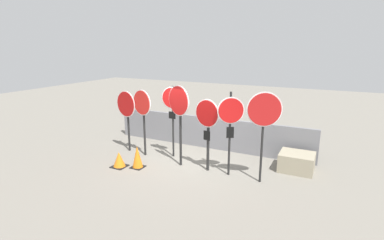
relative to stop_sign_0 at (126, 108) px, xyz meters
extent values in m
plane|color=gray|center=(2.47, -0.06, -1.60)|extent=(40.00, 40.00, 0.00)
cube|color=slate|center=(2.47, 1.63, -1.00)|extent=(7.76, 0.12, 1.19)
cylinder|color=black|center=(0.01, 0.05, -0.53)|extent=(0.08, 0.08, 2.15)
cylinder|color=white|center=(0.00, -0.01, 0.16)|extent=(0.93, 0.23, 0.94)
cylinder|color=#AD0F0F|center=(-0.01, -0.03, 0.16)|extent=(0.87, 0.21, 0.88)
cylinder|color=black|center=(0.80, -0.08, -0.53)|extent=(0.07, 0.07, 2.14)
cylinder|color=white|center=(0.79, -0.14, 0.30)|extent=(0.86, 0.26, 0.88)
cylinder|color=red|center=(0.78, -0.16, 0.30)|extent=(0.80, 0.24, 0.82)
cylinder|color=black|center=(1.76, 0.26, -0.36)|extent=(0.07, 0.07, 2.47)
cylinder|color=white|center=(1.76, 0.20, 0.49)|extent=(0.73, 0.08, 0.73)
cylinder|color=red|center=(1.76, 0.18, 0.49)|extent=(0.67, 0.07, 0.67)
cube|color=black|center=(1.76, 0.20, -0.11)|extent=(0.25, 0.04, 0.24)
cylinder|color=black|center=(2.37, -0.33, -0.31)|extent=(0.08, 0.08, 2.57)
cylinder|color=white|center=(2.34, -0.38, 0.54)|extent=(0.89, 0.38, 0.95)
cylinder|color=red|center=(2.34, -0.40, 0.54)|extent=(0.84, 0.36, 0.89)
cylinder|color=black|center=(3.31, -0.31, -0.52)|extent=(0.09, 0.09, 2.15)
cylinder|color=white|center=(3.30, -0.38, 0.23)|extent=(0.83, 0.22, 0.85)
cylinder|color=#AD0F0F|center=(3.29, -0.40, 0.23)|extent=(0.77, 0.21, 0.79)
cube|color=black|center=(3.30, -0.38, -0.46)|extent=(0.23, 0.08, 0.29)
cylinder|color=black|center=(4.00, -0.34, -0.34)|extent=(0.07, 0.07, 2.52)
cylinder|color=white|center=(4.03, -0.39, 0.39)|extent=(0.68, 0.41, 0.78)
cylinder|color=red|center=(4.04, -0.41, 0.39)|extent=(0.63, 0.38, 0.72)
cube|color=black|center=(4.03, -0.39, -0.26)|extent=(0.20, 0.13, 0.33)
cylinder|color=black|center=(4.97, -0.40, -0.38)|extent=(0.07, 0.07, 2.43)
cylinder|color=white|center=(4.99, -0.46, 0.53)|extent=(0.89, 0.39, 0.95)
cylinder|color=red|center=(5.00, -0.47, 0.53)|extent=(0.83, 0.37, 0.89)
cube|color=black|center=(1.23, -1.11, -1.59)|extent=(0.40, 0.40, 0.02)
cone|color=orange|center=(1.23, -1.11, -1.23)|extent=(0.33, 0.33, 0.70)
cube|color=black|center=(0.66, -1.32, -1.59)|extent=(0.46, 0.46, 0.02)
cone|color=orange|center=(0.66, -1.32, -1.34)|extent=(0.38, 0.38, 0.48)
cube|color=#9E937A|center=(5.79, 0.87, -1.32)|extent=(1.02, 0.88, 0.56)
camera|label=1|loc=(6.72, -8.31, 2.20)|focal=28.00mm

